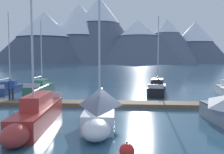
# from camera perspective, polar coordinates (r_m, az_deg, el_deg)

# --- Properties ---
(ground_plane) EXTENTS (700.00, 700.00, 0.00)m
(ground_plane) POSITION_cam_1_polar(r_m,az_deg,el_deg) (14.66, -0.59, -9.56)
(ground_plane) COLOR #335B75
(mountain_west_summit) EXTENTS (89.94, 89.94, 43.67)m
(mountain_west_summit) POSITION_cam_1_polar(r_m,az_deg,el_deg) (225.76, -15.05, 9.08)
(mountain_west_summit) COLOR #424C60
(mountain_west_summit) RESTS_ON ground
(mountain_central_massif) EXTENTS (94.08, 94.08, 54.00)m
(mountain_central_massif) POSITION_cam_1_polar(r_m,az_deg,el_deg) (238.72, -7.41, 10.29)
(mountain_central_massif) COLOR #4C566B
(mountain_central_massif) RESTS_ON ground
(mountain_shoulder_ridge) EXTENTS (91.07, 91.07, 61.22)m
(mountain_shoulder_ridge) POSITION_cam_1_polar(r_m,az_deg,el_deg) (239.30, -2.95, 11.02)
(mountain_shoulder_ridge) COLOR #4C566B
(mountain_shoulder_ridge) RESTS_ON ground
(mountain_east_summit) EXTENTS (84.67, 84.67, 36.52)m
(mountain_east_summit) POSITION_cam_1_polar(r_m,az_deg,el_deg) (219.77, 5.97, 8.20)
(mountain_east_summit) COLOR #4C566B
(mountain_east_summit) RESTS_ON ground
(mountain_rear_spur) EXTENTS (65.72, 65.72, 38.49)m
(mountain_rear_spur) POSITION_cam_1_polar(r_m,az_deg,el_deg) (229.64, 12.41, 8.16)
(mountain_rear_spur) COLOR slate
(mountain_rear_spur) RESTS_ON ground
(mountain_north_horn) EXTENTS (62.06, 62.06, 36.62)m
(mountain_north_horn) POSITION_cam_1_polar(r_m,az_deg,el_deg) (238.66, 18.33, 7.83)
(mountain_north_horn) COLOR #4C566B
(mountain_north_horn) RESTS_ON ground
(dock) EXTENTS (25.53, 3.14, 0.30)m
(dock) POSITION_cam_1_polar(r_m,az_deg,el_deg) (18.54, -0.16, -6.18)
(dock) COLOR brown
(dock) RESTS_ON ground
(sailboat_nearest_berth) EXTENTS (1.71, 5.99, 8.18)m
(sailboat_nearest_berth) POSITION_cam_1_polar(r_m,az_deg,el_deg) (28.00, -22.21, -2.23)
(sailboat_nearest_berth) COLOR navy
(sailboat_nearest_berth) RESTS_ON ground
(sailboat_second_berth) EXTENTS (1.70, 6.05, 7.16)m
(sailboat_second_berth) POSITION_cam_1_polar(r_m,az_deg,el_deg) (25.23, -15.68, -2.48)
(sailboat_second_berth) COLOR #336B56
(sailboat_second_berth) RESTS_ON ground
(sailboat_mid_dock_port) EXTENTS (1.62, 7.38, 8.67)m
(sailboat_mid_dock_port) POSITION_cam_1_polar(r_m,az_deg,el_deg) (13.41, -16.91, -8.15)
(sailboat_mid_dock_port) COLOR #B2332D
(sailboat_mid_dock_port) RESTS_ON ground
(sailboat_mid_dock_starboard) EXTENTS (1.81, 6.64, 6.45)m
(sailboat_mid_dock_starboard) POSITION_cam_1_polar(r_m,az_deg,el_deg) (13.51, -2.74, -7.00)
(sailboat_mid_dock_starboard) COLOR white
(sailboat_mid_dock_starboard) RESTS_ON ground
(sailboat_far_berth) EXTENTS (2.58, 5.73, 7.65)m
(sailboat_far_berth) POSITION_cam_1_polar(r_m,az_deg,el_deg) (24.94, 10.34, -2.50)
(sailboat_far_berth) COLOR black
(sailboat_far_berth) RESTS_ON ground
(person_on_dock) EXTENTS (0.40, 0.49, 1.69)m
(person_on_dock) POSITION_cam_1_polar(r_m,az_deg,el_deg) (20.94, -22.07, -2.21)
(person_on_dock) COLOR #232328
(person_on_dock) RESTS_ON dock
(mooring_buoy_channel_marker) EXTENTS (0.54, 0.54, 0.62)m
(mooring_buoy_channel_marker) POSITION_cam_1_polar(r_m,az_deg,el_deg) (9.11, 3.44, -16.49)
(mooring_buoy_channel_marker) COLOR red
(mooring_buoy_channel_marker) RESTS_ON ground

